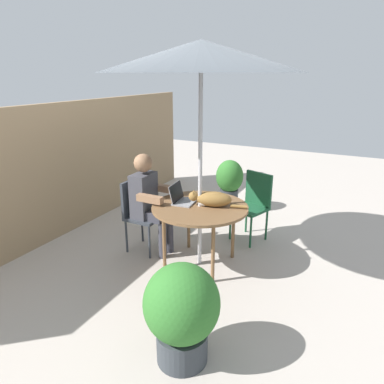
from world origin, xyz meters
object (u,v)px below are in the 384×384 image
(person_seated, at_px, (149,198))
(laptop, at_px, (181,197))
(potted_plant_near_fence, at_px, (182,310))
(patio_umbrella, at_px, (201,57))
(cat, at_px, (211,199))
(potted_plant_by_chair, at_px, (229,182))
(chair_occupied, at_px, (139,209))
(chair_empty, at_px, (254,201))
(patio_table, at_px, (200,211))

(person_seated, height_order, laptop, person_seated)
(laptop, xyz_separation_m, potted_plant_near_fence, (-1.41, -0.78, -0.33))
(patio_umbrella, distance_m, cat, 1.49)
(person_seated, height_order, potted_plant_by_chair, person_seated)
(potted_plant_near_fence, bearing_deg, cat, 15.79)
(patio_umbrella, xyz_separation_m, chair_occupied, (0.00, 0.84, -1.76))
(potted_plant_by_chair, bearing_deg, chair_occupied, 163.94)
(chair_empty, height_order, laptop, laptop)
(potted_plant_near_fence, distance_m, potted_plant_by_chair, 3.29)
(patio_table, xyz_separation_m, patio_umbrella, (0.00, 0.00, 1.62))
(cat, xyz_separation_m, potted_plant_near_fence, (-1.45, -0.41, -0.35))
(patio_umbrella, bearing_deg, chair_empty, -19.77)
(patio_umbrella, xyz_separation_m, person_seated, (0.00, 0.68, -1.59))
(person_seated, relative_size, potted_plant_near_fence, 1.51)
(person_seated, bearing_deg, chair_empty, -47.39)
(chair_empty, bearing_deg, cat, 165.85)
(patio_umbrella, relative_size, chair_occupied, 2.71)
(patio_table, distance_m, chair_occupied, 0.85)
(laptop, bearing_deg, patio_table, -92.99)
(chair_occupied, distance_m, laptop, 0.64)
(chair_occupied, height_order, potted_plant_near_fence, chair_occupied)
(chair_occupied, height_order, potted_plant_by_chair, chair_occupied)
(chair_occupied, xyz_separation_m, potted_plant_by_chair, (1.78, -0.51, -0.05))
(patio_umbrella, distance_m, potted_plant_near_fence, 2.37)
(patio_umbrella, distance_m, person_seated, 1.73)
(chair_empty, bearing_deg, potted_plant_by_chair, 38.43)
(chair_empty, xyz_separation_m, cat, (-0.88, 0.22, 0.27))
(patio_table, xyz_separation_m, potted_plant_near_fence, (-1.40, -0.53, -0.21))
(potted_plant_near_fence, relative_size, potted_plant_by_chair, 0.99)
(potted_plant_by_chair, bearing_deg, laptop, -177.61)
(patio_umbrella, distance_m, laptop, 1.53)
(patio_table, height_order, potted_plant_near_fence, potted_plant_near_fence)
(laptop, bearing_deg, potted_plant_by_chair, 2.39)
(chair_occupied, bearing_deg, laptop, -88.70)
(cat, xyz_separation_m, potted_plant_by_chair, (1.72, 0.44, -0.32))
(cat, distance_m, potted_plant_by_chair, 1.81)
(person_seated, distance_m, laptop, 0.44)
(person_seated, xyz_separation_m, cat, (0.05, -0.80, 0.10))
(potted_plant_near_fence, height_order, potted_plant_by_chair, potted_plant_by_chair)
(potted_plant_near_fence, bearing_deg, patio_umbrella, 20.59)
(person_seated, relative_size, cat, 1.94)
(chair_empty, distance_m, potted_plant_near_fence, 2.34)
(patio_table, height_order, person_seated, person_seated)
(chair_empty, distance_m, potted_plant_by_chair, 1.07)
(laptop, xyz_separation_m, potted_plant_by_chair, (1.76, 0.07, -0.30))
(patio_umbrella, bearing_deg, person_seated, 90.00)
(laptop, bearing_deg, cat, -83.67)
(patio_table, relative_size, chair_occupied, 1.20)
(chair_occupied, relative_size, potted_plant_by_chair, 1.09)
(patio_umbrella, xyz_separation_m, potted_plant_by_chair, (1.78, 0.33, -1.81))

